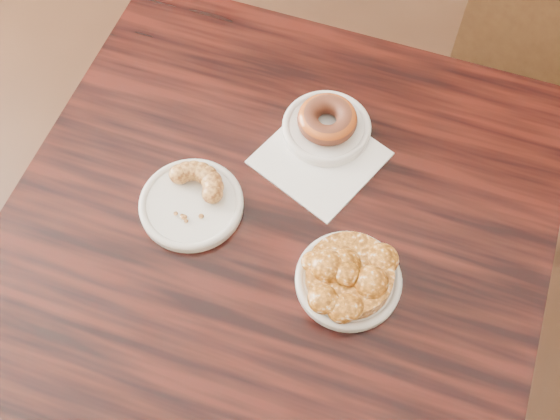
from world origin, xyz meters
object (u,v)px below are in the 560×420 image
at_px(glazed_donut, 327,119).
at_px(apple_fritter, 350,273).
at_px(cafe_table, 278,309).
at_px(cruller_fragment, 190,198).

distance_m(glazed_donut, apple_fritter, 0.27).
distance_m(cafe_table, cruller_fragment, 0.42).
xyz_separation_m(cafe_table, cruller_fragment, (-0.13, -0.03, 0.40)).
xyz_separation_m(apple_fritter, cruller_fragment, (-0.27, 0.02, -0.01)).
height_order(cafe_table, glazed_donut, glazed_donut).
bearing_deg(apple_fritter, cruller_fragment, 175.18).
height_order(cafe_table, cruller_fragment, cruller_fragment).
xyz_separation_m(cafe_table, glazed_donut, (0.01, 0.19, 0.41)).
height_order(apple_fritter, cruller_fragment, apple_fritter).
bearing_deg(cafe_table, cruller_fragment, -172.47).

